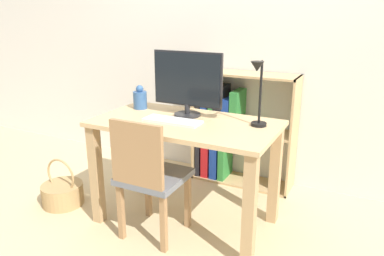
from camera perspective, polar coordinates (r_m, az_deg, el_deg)
ground_plane at (r=2.79m, az=-0.95°, el=-13.88°), size 10.00×10.00×0.00m
wall_back at (r=3.27m, az=7.07°, el=14.71°), size 8.00×0.05×2.60m
desk at (r=2.53m, az=-1.02°, el=-2.27°), size 1.22×0.67×0.75m
monitor at (r=2.56m, az=-0.72°, el=7.11°), size 0.51×0.18×0.44m
keyboard at (r=2.47m, az=-3.00°, el=1.11°), size 0.39×0.14×0.02m
vase at (r=2.82m, az=-7.92°, el=4.43°), size 0.10×0.10×0.18m
desk_lamp at (r=2.31m, az=10.05°, el=6.07°), size 0.10×0.19×0.42m
chair at (r=2.42m, az=-6.59°, el=-7.06°), size 0.40×0.40×0.84m
bookshelf at (r=3.26m, az=5.25°, el=-0.07°), size 0.86×0.28×0.97m
basket at (r=3.13m, az=-19.12°, el=-9.32°), size 0.32×0.32×0.38m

